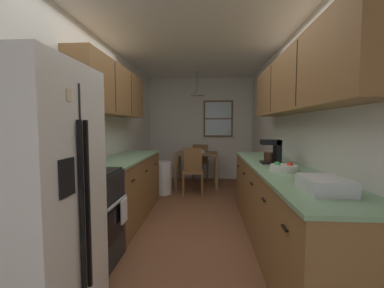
{
  "coord_description": "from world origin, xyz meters",
  "views": [
    {
      "loc": [
        0.2,
        -2.77,
        1.35
      ],
      "look_at": [
        -0.06,
        1.17,
        1.06
      ],
      "focal_mm": 23.44,
      "sensor_mm": 36.0,
      "label": 1
    }
  ],
  "objects_px": {
    "mug_spare": "(268,155)",
    "dish_rack": "(325,185)",
    "dining_table": "(197,158)",
    "table_serving_bowl": "(201,152)",
    "coffee_maker": "(273,151)",
    "trash_bin": "(163,178)",
    "fruit_bowl": "(284,167)",
    "microwave_over_range": "(66,95)",
    "storage_canister": "(100,159)",
    "mug_by_coffeemaker": "(273,156)",
    "dining_chair_far": "(201,160)",
    "dining_chair_near": "(193,169)",
    "stove_range": "(82,218)",
    "refrigerator": "(31,198)"
  },
  "relations": [
    {
      "from": "table_serving_bowl",
      "to": "dish_rack",
      "type": "bearing_deg",
      "value": -75.88
    },
    {
      "from": "stove_range",
      "to": "fruit_bowl",
      "type": "xyz_separation_m",
      "value": [
        1.95,
        0.28,
        0.46
      ]
    },
    {
      "from": "microwave_over_range",
      "to": "storage_canister",
      "type": "bearing_deg",
      "value": 76.07
    },
    {
      "from": "table_serving_bowl",
      "to": "refrigerator",
      "type": "bearing_deg",
      "value": -104.27
    },
    {
      "from": "coffee_maker",
      "to": "dish_rack",
      "type": "relative_size",
      "value": 0.84
    },
    {
      "from": "stove_range",
      "to": "dining_chair_near",
      "type": "bearing_deg",
      "value": 71.63
    },
    {
      "from": "dining_chair_near",
      "to": "table_serving_bowl",
      "type": "height_order",
      "value": "dining_chair_near"
    },
    {
      "from": "stove_range",
      "to": "trash_bin",
      "type": "relative_size",
      "value": 1.72
    },
    {
      "from": "mug_by_coffeemaker",
      "to": "fruit_bowl",
      "type": "bearing_deg",
      "value": -97.28
    },
    {
      "from": "storage_canister",
      "to": "fruit_bowl",
      "type": "relative_size",
      "value": 0.6
    },
    {
      "from": "dining_table",
      "to": "table_serving_bowl",
      "type": "xyz_separation_m",
      "value": [
        0.1,
        -0.06,
        0.15
      ]
    },
    {
      "from": "dining_chair_near",
      "to": "coffee_maker",
      "type": "xyz_separation_m",
      "value": [
        1.08,
        -1.9,
        0.55
      ]
    },
    {
      "from": "fruit_bowl",
      "to": "refrigerator",
      "type": "bearing_deg",
      "value": -152.56
    },
    {
      "from": "storage_canister",
      "to": "dish_rack",
      "type": "height_order",
      "value": "storage_canister"
    },
    {
      "from": "storage_canister",
      "to": "coffee_maker",
      "type": "height_order",
      "value": "coffee_maker"
    },
    {
      "from": "mug_by_coffeemaker",
      "to": "fruit_bowl",
      "type": "relative_size",
      "value": 0.47
    },
    {
      "from": "microwave_over_range",
      "to": "trash_bin",
      "type": "bearing_deg",
      "value": 81.14
    },
    {
      "from": "stove_range",
      "to": "microwave_over_range",
      "type": "xyz_separation_m",
      "value": [
        -0.11,
        0.0,
        1.17
      ]
    },
    {
      "from": "mug_spare",
      "to": "dining_chair_near",
      "type": "bearing_deg",
      "value": 127.14
    },
    {
      "from": "dining_chair_near",
      "to": "dining_chair_far",
      "type": "distance_m",
      "value": 1.22
    },
    {
      "from": "refrigerator",
      "to": "mug_by_coffeemaker",
      "type": "bearing_deg",
      "value": 41.73
    },
    {
      "from": "microwave_over_range",
      "to": "coffee_maker",
      "type": "xyz_separation_m",
      "value": [
        2.08,
        0.78,
        -0.59
      ]
    },
    {
      "from": "dining_chair_near",
      "to": "storage_canister",
      "type": "height_order",
      "value": "storage_canister"
    },
    {
      "from": "dining_chair_far",
      "to": "storage_canister",
      "type": "distance_m",
      "value": 3.64
    },
    {
      "from": "dining_chair_far",
      "to": "storage_canister",
      "type": "relative_size",
      "value": 5.61
    },
    {
      "from": "stove_range",
      "to": "table_serving_bowl",
      "type": "xyz_separation_m",
      "value": [
        1.04,
        3.23,
        0.31
      ]
    },
    {
      "from": "mug_spare",
      "to": "dish_rack",
      "type": "relative_size",
      "value": 0.36
    },
    {
      "from": "dining_table",
      "to": "mug_by_coffeemaker",
      "type": "relative_size",
      "value": 7.34
    },
    {
      "from": "microwave_over_range",
      "to": "fruit_bowl",
      "type": "height_order",
      "value": "microwave_over_range"
    },
    {
      "from": "table_serving_bowl",
      "to": "dining_chair_far",
      "type": "bearing_deg",
      "value": 93.02
    },
    {
      "from": "mug_spare",
      "to": "coffee_maker",
      "type": "bearing_deg",
      "value": -95.42
    },
    {
      "from": "dish_rack",
      "to": "fruit_bowl",
      "type": "bearing_deg",
      "value": 92.77
    },
    {
      "from": "dining_chair_far",
      "to": "mug_by_coffeemaker",
      "type": "height_order",
      "value": "mug_by_coffeemaker"
    },
    {
      "from": "dining_table",
      "to": "dish_rack",
      "type": "bearing_deg",
      "value": -74.7
    },
    {
      "from": "microwave_over_range",
      "to": "dining_table",
      "type": "relative_size",
      "value": 0.66
    },
    {
      "from": "refrigerator",
      "to": "microwave_over_range",
      "type": "xyz_separation_m",
      "value": [
        -0.15,
        0.71,
        0.76
      ]
    },
    {
      "from": "trash_bin",
      "to": "fruit_bowl",
      "type": "bearing_deg",
      "value": -54.73
    },
    {
      "from": "microwave_over_range",
      "to": "fruit_bowl",
      "type": "distance_m",
      "value": 2.2
    },
    {
      "from": "fruit_bowl",
      "to": "dish_rack",
      "type": "xyz_separation_m",
      "value": [
        0.04,
        -0.8,
        0.01
      ]
    },
    {
      "from": "dining_chair_near",
      "to": "dining_chair_far",
      "type": "relative_size",
      "value": 1.0
    },
    {
      "from": "dining_chair_near",
      "to": "microwave_over_range",
      "type": "bearing_deg",
      "value": -110.52
    },
    {
      "from": "refrigerator",
      "to": "stove_range",
      "type": "relative_size",
      "value": 1.59
    },
    {
      "from": "dining_chair_near",
      "to": "trash_bin",
      "type": "distance_m",
      "value": 0.63
    },
    {
      "from": "dining_chair_far",
      "to": "table_serving_bowl",
      "type": "bearing_deg",
      "value": -86.98
    },
    {
      "from": "dining_table",
      "to": "mug_by_coffeemaker",
      "type": "xyz_separation_m",
      "value": [
        1.11,
        -2.21,
        0.31
      ]
    },
    {
      "from": "dining_chair_far",
      "to": "trash_bin",
      "type": "height_order",
      "value": "dining_chair_far"
    },
    {
      "from": "dining_table",
      "to": "dish_rack",
      "type": "xyz_separation_m",
      "value": [
        1.04,
        -3.81,
        0.32
      ]
    },
    {
      "from": "table_serving_bowl",
      "to": "trash_bin",
      "type": "bearing_deg",
      "value": -140.54
    },
    {
      "from": "storage_canister",
      "to": "dish_rack",
      "type": "xyz_separation_m",
      "value": [
        1.99,
        -0.96,
        -0.03
      ]
    },
    {
      "from": "storage_canister",
      "to": "table_serving_bowl",
      "type": "height_order",
      "value": "storage_canister"
    }
  ]
}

